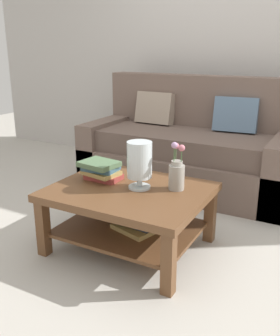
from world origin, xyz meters
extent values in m
plane|color=#B7B2A8|center=(0.00, 0.00, 0.00)|extent=(10.00, 10.00, 0.00)
cube|color=#BCB7B2|center=(0.00, 1.65, 1.35)|extent=(6.40, 0.12, 2.70)
cube|color=brown|center=(-0.14, 0.85, 0.18)|extent=(1.98, 0.90, 0.36)
cube|color=brown|center=(-0.14, 0.82, 0.46)|extent=(1.74, 0.74, 0.20)
cube|color=brown|center=(-0.14, 1.20, 0.71)|extent=(1.98, 0.20, 0.70)
cube|color=brown|center=(-1.03, 0.85, 0.30)|extent=(0.20, 0.90, 0.60)
cube|color=gray|center=(-0.58, 1.06, 0.72)|extent=(0.41, 0.20, 0.34)
cube|color=slate|center=(0.26, 1.06, 0.72)|extent=(0.42, 0.22, 0.34)
cube|color=brown|center=(-0.03, -0.44, 0.41)|extent=(1.02, 0.82, 0.05)
cube|color=brown|center=(-0.48, -0.79, 0.19)|extent=(0.07, 0.07, 0.38)
cube|color=brown|center=(0.43, -0.79, 0.19)|extent=(0.07, 0.07, 0.38)
cube|color=brown|center=(-0.48, -0.09, 0.19)|extent=(0.07, 0.07, 0.38)
cube|color=brown|center=(0.43, -0.09, 0.19)|extent=(0.07, 0.07, 0.38)
cube|color=brown|center=(-0.03, -0.44, 0.14)|extent=(0.90, 0.70, 0.02)
cube|color=tan|center=(0.03, -0.46, 0.17)|extent=(0.33, 0.27, 0.03)
cube|color=#2D333D|center=(0.03, -0.41, 0.20)|extent=(0.31, 0.24, 0.03)
cube|color=#51704C|center=(0.03, -0.43, 0.23)|extent=(0.29, 0.22, 0.03)
cube|color=#993833|center=(-0.28, -0.37, 0.45)|extent=(0.24, 0.16, 0.04)
cube|color=tan|center=(-0.29, -0.38, 0.49)|extent=(0.27, 0.22, 0.03)
cube|color=#3D6075|center=(-0.30, -0.37, 0.52)|extent=(0.24, 0.18, 0.03)
cube|color=#51704C|center=(-0.30, -0.39, 0.55)|extent=(0.28, 0.24, 0.03)
cylinder|color=silver|center=(0.03, -0.40, 0.44)|extent=(0.15, 0.15, 0.02)
cylinder|color=silver|center=(0.03, -0.40, 0.48)|extent=(0.04, 0.04, 0.06)
cylinder|color=silver|center=(0.03, -0.40, 0.63)|extent=(0.17, 0.17, 0.24)
sphere|color=#993833|center=(0.00, -0.40, 0.57)|extent=(0.05, 0.05, 0.05)
sphere|color=tan|center=(0.05, -0.39, 0.56)|extent=(0.04, 0.04, 0.04)
cylinder|color=#9E998E|center=(0.25, -0.30, 0.52)|extent=(0.10, 0.10, 0.16)
cylinder|color=#9E998E|center=(0.25, -0.30, 0.61)|extent=(0.07, 0.07, 0.03)
cylinder|color=#426638|center=(0.28, -0.31, 0.67)|extent=(0.01, 0.01, 0.08)
sphere|color=#C66B7A|center=(0.28, -0.31, 0.72)|extent=(0.04, 0.04, 0.04)
cylinder|color=#426638|center=(0.23, -0.27, 0.67)|extent=(0.01, 0.01, 0.08)
sphere|color=#C66B7A|center=(0.23, -0.27, 0.72)|extent=(0.04, 0.04, 0.04)
cylinder|color=#426638|center=(0.24, -0.32, 0.68)|extent=(0.01, 0.01, 0.09)
sphere|color=#B28CB7|center=(0.24, -0.32, 0.73)|extent=(0.04, 0.04, 0.04)
camera|label=1|loc=(1.17, -2.48, 1.34)|focal=40.75mm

